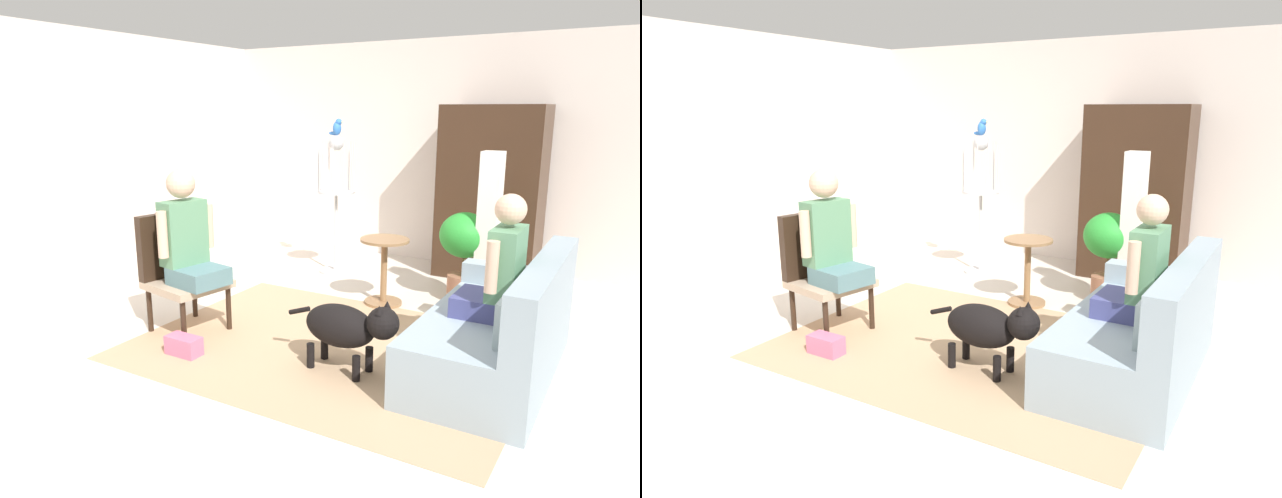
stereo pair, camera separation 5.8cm
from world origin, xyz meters
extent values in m
plane|color=beige|center=(0.00, 0.00, 0.00)|extent=(7.16, 7.16, 0.00)
cube|color=silver|center=(0.00, 2.92, 1.29)|extent=(6.56, 0.12, 2.57)
cube|color=silver|center=(-3.04, 0.30, 1.29)|extent=(0.12, 6.33, 2.57)
cube|color=tan|center=(0.02, -0.04, 0.00)|extent=(2.93, 2.19, 0.01)
cube|color=#8EA0AD|center=(1.17, 0.14, 0.21)|extent=(0.83, 1.69, 0.42)
cube|color=#8EA0AD|center=(1.49, 0.14, 0.64)|extent=(0.19, 1.68, 0.43)
cube|color=#8EA0AD|center=(1.17, 0.89, 0.50)|extent=(0.83, 0.18, 0.16)
cube|color=#9EB2B7|center=(1.36, -0.28, 0.56)|extent=(0.10, 0.32, 0.28)
cube|color=gray|center=(1.36, 0.19, 0.56)|extent=(0.10, 0.34, 0.28)
cylinder|color=black|center=(-0.91, -0.14, 0.19)|extent=(0.04, 0.04, 0.37)
cylinder|color=black|center=(-0.99, -0.59, 0.19)|extent=(0.04, 0.04, 0.37)
cylinder|color=black|center=(-1.36, -0.06, 0.19)|extent=(0.04, 0.04, 0.37)
cylinder|color=black|center=(-1.44, -0.51, 0.19)|extent=(0.04, 0.04, 0.37)
cube|color=tan|center=(-1.18, -0.32, 0.40)|extent=(0.65, 0.64, 0.06)
cube|color=black|center=(-1.41, -0.28, 0.70)|extent=(0.18, 0.56, 0.54)
cube|color=#41447E|center=(1.09, 0.14, 0.49)|extent=(0.35, 0.38, 0.14)
cube|color=#598C66|center=(1.24, 0.14, 0.80)|extent=(0.18, 0.38, 0.48)
sphere|color=#DDB293|center=(1.24, 0.14, 1.16)|extent=(0.20, 0.20, 0.20)
cylinder|color=#DDB293|center=(1.20, -0.09, 0.83)|extent=(0.08, 0.08, 0.34)
cylinder|color=#DDB293|center=(1.20, 0.37, 0.83)|extent=(0.08, 0.08, 0.34)
cube|color=slate|center=(-1.03, -0.35, 0.50)|extent=(0.46, 0.43, 0.14)
cube|color=#598C66|center=(-1.19, -0.32, 0.83)|extent=(0.24, 0.39, 0.52)
sphere|color=#DDB293|center=(-1.19, -0.32, 1.22)|extent=(0.23, 0.23, 0.23)
cylinder|color=#DDB293|center=(-1.12, -0.11, 0.86)|extent=(0.08, 0.08, 0.36)
cylinder|color=#DDB293|center=(-1.20, -0.55, 0.86)|extent=(0.08, 0.08, 0.36)
cylinder|color=olive|center=(-0.07, 1.10, 0.62)|extent=(0.45, 0.45, 0.02)
cylinder|color=olive|center=(-0.07, 1.10, 0.30)|extent=(0.06, 0.06, 0.61)
cylinder|color=olive|center=(-0.07, 1.10, 0.01)|extent=(0.35, 0.35, 0.03)
ellipsoid|color=black|center=(0.25, -0.35, 0.33)|extent=(0.55, 0.33, 0.30)
sphere|color=black|center=(0.59, -0.37, 0.42)|extent=(0.22, 0.22, 0.22)
cone|color=black|center=(0.59, -0.31, 0.53)|extent=(0.06, 0.06, 0.06)
cone|color=black|center=(0.58, -0.42, 0.53)|extent=(0.06, 0.06, 0.06)
cylinder|color=black|center=(-0.10, -0.32, 0.37)|extent=(0.18, 0.05, 0.10)
cylinder|color=black|center=(0.44, -0.27, 0.09)|extent=(0.06, 0.06, 0.18)
cylinder|color=black|center=(0.43, -0.45, 0.09)|extent=(0.06, 0.06, 0.18)
cylinder|color=black|center=(0.07, -0.24, 0.09)|extent=(0.06, 0.06, 0.18)
cylinder|color=black|center=(0.06, -0.42, 0.09)|extent=(0.06, 0.06, 0.18)
cylinder|color=silver|center=(-0.97, 1.81, 0.01)|extent=(0.36, 0.36, 0.03)
cylinder|color=silver|center=(-0.97, 1.81, 0.45)|extent=(0.04, 0.04, 0.90)
cylinder|color=silver|center=(-0.97, 1.81, 0.91)|extent=(0.40, 0.40, 0.02)
cylinder|color=silver|center=(-0.78, 1.81, 1.18)|extent=(0.01, 0.01, 0.52)
cylinder|color=silver|center=(-0.82, 1.92, 1.18)|extent=(0.01, 0.01, 0.52)
cylinder|color=silver|center=(-0.91, 1.99, 1.18)|extent=(0.01, 0.01, 0.52)
cylinder|color=silver|center=(-1.03, 1.99, 1.18)|extent=(0.01, 0.01, 0.52)
cylinder|color=silver|center=(-1.13, 1.92, 1.18)|extent=(0.01, 0.01, 0.52)
cylinder|color=silver|center=(-1.16, 1.81, 1.18)|extent=(0.01, 0.01, 0.52)
cylinder|color=silver|center=(-1.13, 1.70, 1.18)|extent=(0.01, 0.01, 0.52)
cylinder|color=silver|center=(-1.03, 1.63, 1.18)|extent=(0.01, 0.01, 0.52)
cylinder|color=silver|center=(-0.91, 1.63, 1.18)|extent=(0.01, 0.01, 0.52)
cylinder|color=silver|center=(-0.82, 1.70, 1.18)|extent=(0.01, 0.01, 0.52)
sphere|color=silver|center=(-0.97, 1.81, 1.44)|extent=(0.16, 0.16, 0.16)
ellipsoid|color=blue|center=(-0.96, 1.81, 1.59)|extent=(0.09, 0.10, 0.15)
sphere|color=blue|center=(-0.94, 1.81, 1.66)|extent=(0.07, 0.07, 0.07)
cone|color=#D8BF4C|center=(-0.91, 1.81, 1.66)|extent=(0.03, 0.02, 0.02)
ellipsoid|color=blue|center=(-1.00, 1.81, 1.54)|extent=(0.12, 0.03, 0.04)
cylinder|color=#996047|center=(0.56, 1.53, 0.13)|extent=(0.28, 0.28, 0.26)
cylinder|color=brown|center=(0.56, 1.53, 0.36)|extent=(0.03, 0.03, 0.20)
ellipsoid|color=green|center=(0.56, 1.53, 0.65)|extent=(0.47, 0.47, 0.43)
cube|color=#4C4742|center=(0.78, 1.47, 0.03)|extent=(0.20, 0.20, 0.06)
cube|color=white|center=(0.78, 1.47, 0.75)|extent=(0.18, 0.18, 1.38)
cube|color=#382316|center=(0.52, 2.51, 0.92)|extent=(1.05, 0.56, 1.84)
cube|color=#D8668C|center=(-0.87, -0.72, 0.07)|extent=(0.27, 0.14, 0.15)
camera|label=1|loc=(2.02, -3.64, 1.80)|focal=32.16mm
camera|label=2|loc=(2.07, -3.61, 1.80)|focal=32.16mm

